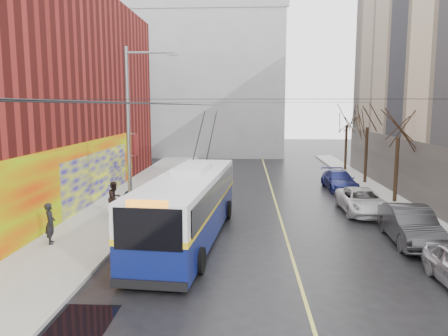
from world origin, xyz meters
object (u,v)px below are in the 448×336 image
(parked_car_b, at_px, (410,225))
(pedestrian_b, at_px, (115,198))
(pedestrian_a, at_px, (50,223))
(tree_far, at_px, (347,117))
(following_car, at_px, (201,187))
(trolleybus, at_px, (189,205))
(tree_near, at_px, (399,125))
(parked_car_c, at_px, (362,201))
(parked_car_d, at_px, (339,180))
(tree_mid, at_px, (368,117))
(pedestrian_c, at_px, (129,206))
(streetlight_pole, at_px, (131,132))

(parked_car_b, distance_m, pedestrian_b, 15.17)
(pedestrian_b, bearing_deg, pedestrian_a, -170.22)
(tree_far, bearing_deg, following_car, -133.68)
(trolleybus, distance_m, following_car, 9.20)
(tree_near, height_order, pedestrian_a, tree_near)
(trolleybus, xyz_separation_m, parked_car_c, (9.33, 5.55, -0.92))
(trolleybus, bearing_deg, tree_far, 66.43)
(pedestrian_a, bearing_deg, parked_car_d, -69.08)
(trolleybus, height_order, parked_car_b, trolleybus)
(tree_mid, distance_m, trolleybus, 19.66)
(trolleybus, bearing_deg, tree_near, 38.99)
(pedestrian_c, bearing_deg, parked_car_b, -126.50)
(parked_car_d, distance_m, pedestrian_a, 20.73)
(trolleybus, distance_m, parked_car_d, 15.75)
(streetlight_pole, bearing_deg, pedestrian_a, -128.78)
(parked_car_d, bearing_deg, parked_car_c, -93.86)
(parked_car_c, bearing_deg, parked_car_d, 88.58)
(pedestrian_c, bearing_deg, parked_car_d, -78.16)
(pedestrian_b, bearing_deg, following_car, -15.95)
(following_car, distance_m, pedestrian_b, 6.78)
(pedestrian_c, bearing_deg, tree_near, -96.11)
(trolleybus, relative_size, parked_car_b, 2.49)
(parked_car_d, height_order, pedestrian_b, pedestrian_b)
(tree_near, bearing_deg, tree_mid, 90.00)
(tree_far, height_order, parked_car_c, tree_far)
(tree_mid, xyz_separation_m, parked_car_d, (-2.56, -2.56, -4.55))
(parked_car_d, height_order, pedestrian_c, pedestrian_c)
(streetlight_pole, distance_m, tree_near, 16.28)
(trolleybus, relative_size, following_car, 2.73)
(streetlight_pole, height_order, pedestrian_c, streetlight_pole)
(tree_mid, height_order, pedestrian_c, tree_mid)
(trolleybus, relative_size, pedestrian_b, 6.73)
(tree_far, height_order, pedestrian_a, tree_far)
(parked_car_c, relative_size, pedestrian_c, 3.14)
(trolleybus, xyz_separation_m, pedestrian_a, (-5.90, -1.35, -0.56))
(parked_car_c, relative_size, parked_car_d, 1.04)
(parked_car_c, bearing_deg, parked_car_b, -83.06)
(streetlight_pole, distance_m, parked_car_c, 13.55)
(tree_mid, xyz_separation_m, pedestrian_b, (-16.67, -11.22, -4.18))
(parked_car_c, bearing_deg, pedestrian_b, -173.55)
(tree_near, bearing_deg, streetlight_pole, -158.38)
(tree_near, bearing_deg, pedestrian_a, -152.15)
(following_car, height_order, pedestrian_c, pedestrian_c)
(tree_far, distance_m, pedestrian_c, 25.29)
(tree_near, relative_size, tree_mid, 0.96)
(trolleybus, relative_size, parked_car_c, 2.47)
(parked_car_c, bearing_deg, pedestrian_a, -155.91)
(following_car, height_order, pedestrian_b, pedestrian_b)
(tree_near, xyz_separation_m, following_car, (-12.38, 1.03, -4.20))
(parked_car_c, bearing_deg, streetlight_pole, -164.87)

